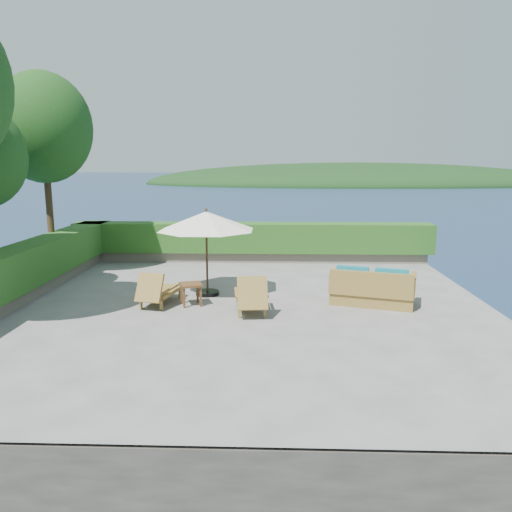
{
  "coord_description": "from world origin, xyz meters",
  "views": [
    {
      "loc": [
        0.73,
        -11.55,
        3.44
      ],
      "look_at": [
        0.3,
        0.8,
        1.1
      ],
      "focal_mm": 35.0,
      "sensor_mm": 36.0,
      "label": 1
    }
  ],
  "objects_px": {
    "lounge_right": "(251,296)",
    "side_table": "(191,287)",
    "lounge_left": "(158,290)",
    "wicker_loveseat": "(372,289)",
    "patio_umbrella": "(206,222)"
  },
  "relations": [
    {
      "from": "lounge_left",
      "to": "side_table",
      "type": "distance_m",
      "value": 0.8
    },
    {
      "from": "patio_umbrella",
      "to": "wicker_loveseat",
      "type": "bearing_deg",
      "value": -10.43
    },
    {
      "from": "lounge_right",
      "to": "wicker_loveseat",
      "type": "bearing_deg",
      "value": 8.05
    },
    {
      "from": "patio_umbrella",
      "to": "lounge_left",
      "type": "xyz_separation_m",
      "value": [
        -1.07,
        -0.98,
        -1.56
      ]
    },
    {
      "from": "lounge_left",
      "to": "side_table",
      "type": "relative_size",
      "value": 2.47
    },
    {
      "from": "wicker_loveseat",
      "to": "side_table",
      "type": "bearing_deg",
      "value": -160.29
    },
    {
      "from": "side_table",
      "to": "wicker_loveseat",
      "type": "relative_size",
      "value": 0.3
    },
    {
      "from": "lounge_right",
      "to": "side_table",
      "type": "xyz_separation_m",
      "value": [
        -1.49,
        0.52,
        0.05
      ]
    },
    {
      "from": "patio_umbrella",
      "to": "wicker_loveseat",
      "type": "xyz_separation_m",
      "value": [
        4.14,
        -0.76,
        -1.55
      ]
    },
    {
      "from": "lounge_right",
      "to": "side_table",
      "type": "height_order",
      "value": "lounge_right"
    },
    {
      "from": "patio_umbrella",
      "to": "side_table",
      "type": "height_order",
      "value": "patio_umbrella"
    },
    {
      "from": "lounge_right",
      "to": "patio_umbrella",
      "type": "bearing_deg",
      "value": 122.98
    },
    {
      "from": "patio_umbrella",
      "to": "side_table",
      "type": "xyz_separation_m",
      "value": [
        -0.27,
        -0.98,
        -1.48
      ]
    },
    {
      "from": "lounge_left",
      "to": "lounge_right",
      "type": "height_order",
      "value": "lounge_right"
    },
    {
      "from": "side_table",
      "to": "lounge_left",
      "type": "bearing_deg",
      "value": 179.97
    }
  ]
}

